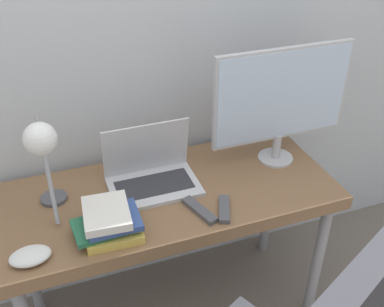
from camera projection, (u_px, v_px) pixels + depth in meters
The scene contains 9 objects.
wall_back at pixel (139, 34), 1.84m from camera, with size 8.00×0.05×2.60m.
desk at pixel (170, 205), 1.89m from camera, with size 1.37×0.59×0.75m.
laptop at pixel (151, 174), 1.86m from camera, with size 0.36×0.25×0.26m.
monitor at pixel (282, 99), 1.88m from camera, with size 0.62×0.16×0.52m.
desk_lamp at pixel (42, 148), 1.50m from camera, with size 0.11×0.28×0.44m.
book_stack at pixel (110, 222), 1.60m from camera, with size 0.25×0.21×0.11m.
tv_remote at pixel (224, 209), 1.73m from camera, with size 0.10×0.16×0.02m.
media_remote at pixel (200, 210), 1.73m from camera, with size 0.09×0.18×0.02m.
game_controller at pixel (30, 256), 1.51m from camera, with size 0.14×0.10×0.04m.
Camera 1 is at (-0.41, -1.12, 1.88)m, focal length 42.00 mm.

